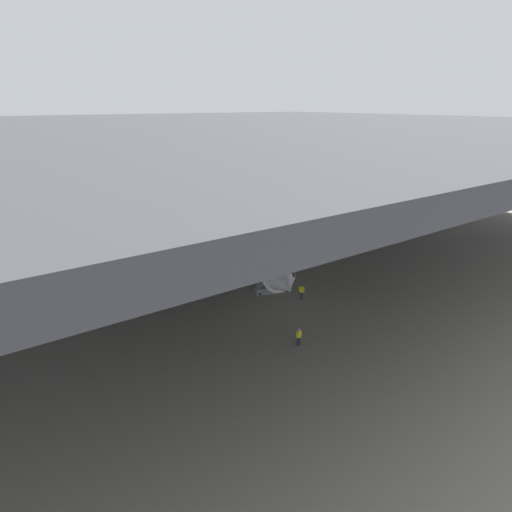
{
  "coord_description": "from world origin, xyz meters",
  "views": [
    {
      "loc": [
        -30.12,
        -42.93,
        19.0
      ],
      "look_at": [
        -2.56,
        -4.96,
        2.39
      ],
      "focal_mm": 30.48,
      "sensor_mm": 36.0,
      "label": 1
    }
  ],
  "objects_px": {
    "airplane_main": "(247,238)",
    "boarding_stairs": "(272,285)",
    "crew_worker_by_stairs": "(302,291)",
    "crew_worker_near_nose": "(299,336)"
  },
  "relations": [
    {
      "from": "airplane_main",
      "to": "boarding_stairs",
      "type": "relative_size",
      "value": 7.05
    },
    {
      "from": "boarding_stairs",
      "to": "crew_worker_by_stairs",
      "type": "relative_size",
      "value": 2.69
    },
    {
      "from": "airplane_main",
      "to": "crew_worker_by_stairs",
      "type": "relative_size",
      "value": 18.93
    },
    {
      "from": "airplane_main",
      "to": "boarding_stairs",
      "type": "distance_m",
      "value": 9.38
    },
    {
      "from": "airplane_main",
      "to": "boarding_stairs",
      "type": "height_order",
      "value": "airplane_main"
    },
    {
      "from": "airplane_main",
      "to": "crew_worker_near_nose",
      "type": "xyz_separation_m",
      "value": [
        -7.79,
        -18.56,
        -2.35
      ]
    },
    {
      "from": "crew_worker_near_nose",
      "to": "airplane_main",
      "type": "bearing_deg",
      "value": 67.23
    },
    {
      "from": "airplane_main",
      "to": "crew_worker_by_stairs",
      "type": "height_order",
      "value": "airplane_main"
    },
    {
      "from": "crew_worker_near_nose",
      "to": "crew_worker_by_stairs",
      "type": "distance_m",
      "value": 9.0
    },
    {
      "from": "crew_worker_by_stairs",
      "to": "airplane_main",
      "type": "bearing_deg",
      "value": 82.21
    }
  ]
}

